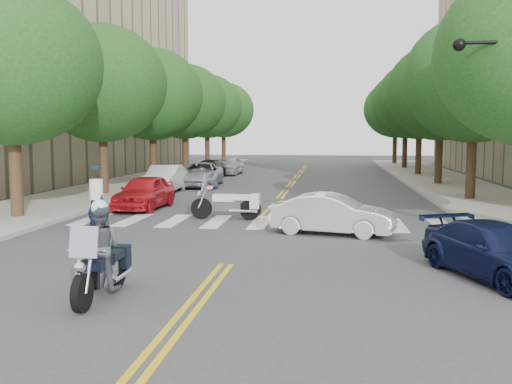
% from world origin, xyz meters
% --- Properties ---
extents(ground, '(140.00, 140.00, 0.00)m').
position_xyz_m(ground, '(0.00, 0.00, 0.00)').
color(ground, '#38383A').
rests_on(ground, ground).
extents(sidewalk_left, '(5.00, 60.00, 0.15)m').
position_xyz_m(sidewalk_left, '(-9.50, 22.00, 0.07)').
color(sidewalk_left, '#9E9991').
rests_on(sidewalk_left, ground).
extents(sidewalk_right, '(5.00, 60.00, 0.15)m').
position_xyz_m(sidewalk_right, '(9.50, 22.00, 0.07)').
color(sidewalk_right, '#9E9991').
rests_on(sidewalk_right, ground).
extents(tree_l_0, '(6.40, 6.40, 8.45)m').
position_xyz_m(tree_l_0, '(-8.80, 6.00, 5.55)').
color(tree_l_0, '#382316').
rests_on(tree_l_0, ground).
extents(tree_l_1, '(6.40, 6.40, 8.45)m').
position_xyz_m(tree_l_1, '(-8.80, 14.00, 5.55)').
color(tree_l_1, '#382316').
rests_on(tree_l_1, ground).
extents(tree_l_2, '(6.40, 6.40, 8.45)m').
position_xyz_m(tree_l_2, '(-8.80, 22.00, 5.55)').
color(tree_l_2, '#382316').
rests_on(tree_l_2, ground).
extents(tree_l_3, '(6.40, 6.40, 8.45)m').
position_xyz_m(tree_l_3, '(-8.80, 30.00, 5.55)').
color(tree_l_3, '#382316').
rests_on(tree_l_3, ground).
extents(tree_l_4, '(6.40, 6.40, 8.45)m').
position_xyz_m(tree_l_4, '(-8.80, 38.00, 5.55)').
color(tree_l_4, '#382316').
rests_on(tree_l_4, ground).
extents(tree_l_5, '(6.40, 6.40, 8.45)m').
position_xyz_m(tree_l_5, '(-8.80, 46.00, 5.55)').
color(tree_l_5, '#382316').
rests_on(tree_l_5, ground).
extents(tree_r_1, '(6.40, 6.40, 8.45)m').
position_xyz_m(tree_r_1, '(8.80, 14.00, 5.55)').
color(tree_r_1, '#382316').
rests_on(tree_r_1, ground).
extents(tree_r_2, '(6.40, 6.40, 8.45)m').
position_xyz_m(tree_r_2, '(8.80, 22.00, 5.55)').
color(tree_r_2, '#382316').
rests_on(tree_r_2, ground).
extents(tree_r_3, '(6.40, 6.40, 8.45)m').
position_xyz_m(tree_r_3, '(8.80, 30.00, 5.55)').
color(tree_r_3, '#382316').
rests_on(tree_r_3, ground).
extents(tree_r_4, '(6.40, 6.40, 8.45)m').
position_xyz_m(tree_r_4, '(8.80, 38.00, 5.55)').
color(tree_r_4, '#382316').
rests_on(tree_r_4, ground).
extents(tree_r_5, '(6.40, 6.40, 8.45)m').
position_xyz_m(tree_r_5, '(8.80, 46.00, 5.55)').
color(tree_r_5, '#382316').
rests_on(tree_r_5, ground).
extents(motorcycle_police, '(0.78, 2.32, 1.89)m').
position_xyz_m(motorcycle_police, '(-1.84, -2.98, 0.84)').
color(motorcycle_police, black).
rests_on(motorcycle_police, ground).
extents(motorcycle_parked, '(2.58, 0.57, 1.67)m').
position_xyz_m(motorcycle_parked, '(-1.11, 7.12, 0.58)').
color(motorcycle_parked, black).
rests_on(motorcycle_parked, ground).
extents(officer_standing, '(0.77, 0.67, 1.77)m').
position_xyz_m(officer_standing, '(-4.06, 2.00, 0.89)').
color(officer_standing, black).
rests_on(officer_standing, ground).
extents(convertible, '(4.01, 2.14, 1.26)m').
position_xyz_m(convertible, '(2.49, 4.50, 0.63)').
color(convertible, white).
rests_on(convertible, ground).
extents(sedan_blue, '(3.07, 4.40, 1.18)m').
position_xyz_m(sedan_blue, '(6.00, -0.50, 0.59)').
color(sedan_blue, '#0D1437').
rests_on(sedan_blue, ground).
extents(parked_car_a, '(1.80, 4.16, 1.40)m').
position_xyz_m(parked_car_a, '(-5.20, 9.50, 0.70)').
color(parked_car_a, red).
rests_on(parked_car_a, ground).
extents(parked_car_b, '(1.63, 4.39, 1.44)m').
position_xyz_m(parked_car_b, '(-6.30, 16.11, 0.72)').
color(parked_car_b, silver).
rests_on(parked_car_b, ground).
extents(parked_car_c, '(2.82, 5.28, 1.41)m').
position_xyz_m(parked_car_c, '(-5.20, 19.71, 0.71)').
color(parked_car_c, gray).
rests_on(parked_car_c, ground).
extents(parked_car_d, '(1.93, 4.43, 1.27)m').
position_xyz_m(parked_car_d, '(-6.03, 25.80, 0.63)').
color(parked_car_d, black).
rests_on(parked_car_d, ground).
extents(parked_car_e, '(1.85, 4.19, 1.40)m').
position_xyz_m(parked_car_e, '(-5.20, 29.50, 0.70)').
color(parked_car_e, '#A4A4A9').
rests_on(parked_car_e, ground).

